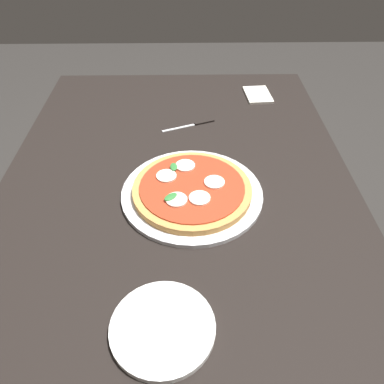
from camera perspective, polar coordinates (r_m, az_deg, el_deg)
ground_plane at (r=1.58m, az=-1.52°, el=-18.49°), size 6.00×6.00×0.00m
dining_table at (r=1.09m, az=-2.09°, el=-2.08°), size 1.37×0.97×0.70m
serving_tray at (r=0.99m, az=0.00°, el=-0.17°), size 0.37×0.37×0.01m
pizza at (r=0.97m, az=-0.03°, el=0.46°), size 0.31×0.31×0.03m
plate_white at (r=0.75m, az=-4.47°, el=-19.83°), size 0.20×0.20×0.01m
napkin at (r=1.47m, az=9.95°, el=14.32°), size 0.14×0.10×0.01m
knife at (r=1.27m, az=0.54°, el=10.24°), size 0.08×0.17×0.01m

